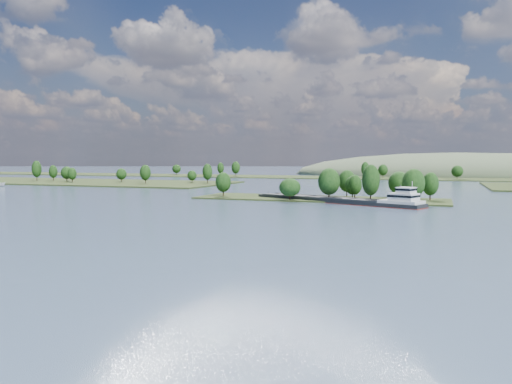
% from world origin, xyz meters
% --- Properties ---
extents(ground, '(1800.00, 1800.00, 0.00)m').
position_xyz_m(ground, '(0.00, 120.00, 0.00)').
color(ground, '#3C4E68').
rests_on(ground, ground).
extents(tree_island, '(100.00, 33.32, 14.96)m').
position_xyz_m(tree_island, '(7.93, 178.47, 4.02)').
color(tree_island, '#222E14').
rests_on(tree_island, ground).
extents(left_bank, '(300.00, 80.00, 15.77)m').
position_xyz_m(left_bank, '(-229.75, 260.11, 0.94)').
color(left_bank, '#222E14').
rests_on(left_bank, ground).
extents(back_shoreline, '(900.00, 60.00, 14.37)m').
position_xyz_m(back_shoreline, '(6.73, 399.77, 0.63)').
color(back_shoreline, '#222E14').
rests_on(back_shoreline, ground).
extents(hill_west, '(320.00, 160.00, 44.00)m').
position_xyz_m(hill_west, '(60.00, 500.00, 0.00)').
color(hill_west, '#404E36').
rests_on(hill_west, ground).
extents(cargo_barge, '(67.77, 34.47, 9.46)m').
position_xyz_m(cargo_barge, '(12.89, 166.60, 1.19)').
color(cargo_barge, black).
rests_on(cargo_barge, ground).
extents(motorboat, '(6.61, 3.03, 2.47)m').
position_xyz_m(motorboat, '(-196.56, 205.56, 1.24)').
color(motorboat, silver).
rests_on(motorboat, ground).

